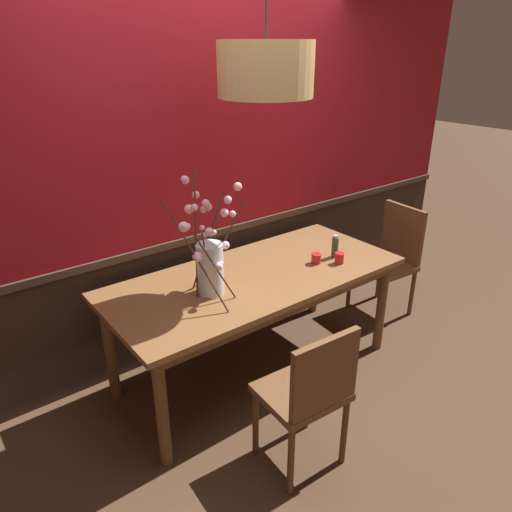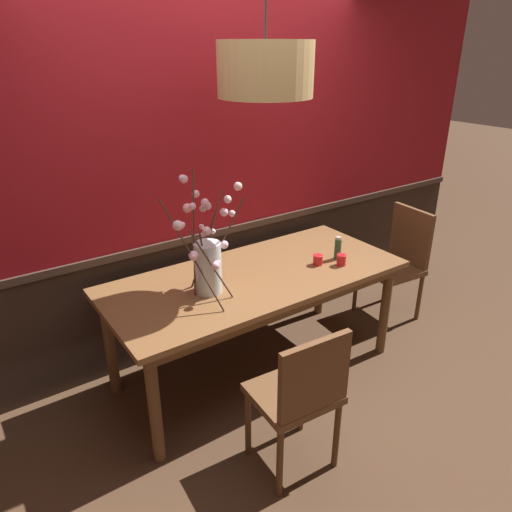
% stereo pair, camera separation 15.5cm
% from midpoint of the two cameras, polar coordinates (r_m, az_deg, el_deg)
% --- Properties ---
extents(ground_plane, '(24.00, 24.00, 0.00)m').
position_cam_midpoint_polar(ground_plane, '(3.58, -1.27, -13.40)').
color(ground_plane, '#4C3321').
extents(back_wall, '(5.44, 0.14, 2.87)m').
position_cam_midpoint_polar(back_wall, '(3.44, -7.68, 11.20)').
color(back_wall, '#2D2119').
rests_on(back_wall, ground).
extents(dining_table, '(2.02, 0.90, 0.77)m').
position_cam_midpoint_polar(dining_table, '(3.21, -1.38, -3.54)').
color(dining_table, brown).
rests_on(dining_table, ground).
extents(chair_far_side_left, '(0.45, 0.41, 0.95)m').
position_cam_midpoint_polar(chair_far_side_left, '(3.80, -13.37, -2.21)').
color(chair_far_side_left, brown).
rests_on(chair_far_side_left, ground).
extents(chair_far_side_right, '(0.41, 0.40, 0.93)m').
position_cam_midpoint_polar(chair_far_side_right, '(4.10, -4.87, 0.12)').
color(chair_far_side_right, brown).
rests_on(chair_far_side_right, ground).
extents(chair_head_east_end, '(0.47, 0.48, 0.94)m').
position_cam_midpoint_polar(chair_head_east_end, '(4.22, 14.79, 0.05)').
color(chair_head_east_end, brown).
rests_on(chair_head_east_end, ground).
extents(chair_near_side_left, '(0.46, 0.41, 0.90)m').
position_cam_midpoint_polar(chair_near_side_left, '(2.59, 4.65, -15.84)').
color(chair_near_side_left, brown).
rests_on(chair_near_side_left, ground).
extents(vase_with_blossoms, '(0.63, 0.51, 0.75)m').
position_cam_midpoint_polar(vase_with_blossoms, '(2.88, -7.10, -0.68)').
color(vase_with_blossoms, silver).
rests_on(vase_with_blossoms, dining_table).
extents(candle_holder_nearer_center, '(0.07, 0.07, 0.07)m').
position_cam_midpoint_polar(candle_holder_nearer_center, '(3.34, 5.89, -0.28)').
color(candle_holder_nearer_center, red).
rests_on(candle_holder_nearer_center, dining_table).
extents(candle_holder_nearer_edge, '(0.07, 0.07, 0.08)m').
position_cam_midpoint_polar(candle_holder_nearer_edge, '(3.35, 8.64, -0.23)').
color(candle_holder_nearer_edge, red).
rests_on(candle_holder_nearer_edge, dining_table).
extents(condiment_bottle, '(0.05, 0.05, 0.17)m').
position_cam_midpoint_polar(condiment_bottle, '(3.43, 8.16, 1.10)').
color(condiment_bottle, '#2D5633').
rests_on(condiment_bottle, dining_table).
extents(pendant_lamp, '(0.54, 0.54, 0.97)m').
position_cam_midpoint_polar(pendant_lamp, '(2.83, -0.53, 21.42)').
color(pendant_lamp, tan).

